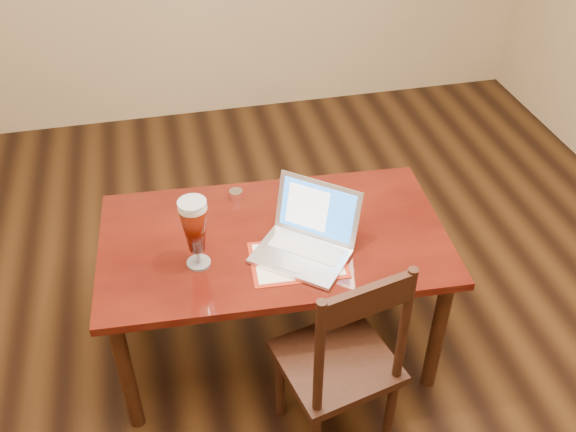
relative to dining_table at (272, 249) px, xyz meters
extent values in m
plane|color=black|center=(0.14, -0.12, -0.62)|extent=(5.00, 5.00, 0.00)
cube|color=#50140A|center=(0.01, 0.01, 0.05)|extent=(1.50, 0.90, 0.04)
cylinder|color=black|center=(-0.66, -0.29, -0.29)|extent=(0.06, 0.06, 0.64)
cylinder|color=black|center=(0.64, -0.37, -0.29)|extent=(0.06, 0.06, 0.64)
cylinder|color=black|center=(-0.62, 0.38, -0.29)|extent=(0.06, 0.06, 0.64)
cylinder|color=black|center=(0.68, 0.30, -0.29)|extent=(0.06, 0.06, 0.64)
cube|color=maroon|center=(0.07, -0.16, 0.07)|extent=(0.40, 0.30, 0.00)
cube|color=white|center=(0.07, -0.16, 0.07)|extent=(0.36, 0.26, 0.00)
cube|color=silver|center=(0.09, -0.15, 0.08)|extent=(0.44, 0.42, 0.02)
cube|color=silver|center=(0.12, -0.11, 0.09)|extent=(0.30, 0.27, 0.00)
cube|color=silver|center=(0.04, -0.21, 0.09)|extent=(0.11, 0.11, 0.00)
cube|color=silver|center=(0.19, -0.03, 0.21)|extent=(0.32, 0.29, 0.24)
cube|color=blue|center=(0.18, -0.04, 0.21)|extent=(0.28, 0.25, 0.20)
cube|color=white|center=(0.15, -0.01, 0.21)|extent=(0.17, 0.15, 0.17)
cylinder|color=silver|center=(-0.32, -0.09, 0.07)|extent=(0.10, 0.10, 0.01)
cylinder|color=silver|center=(-0.32, -0.09, 0.11)|extent=(0.02, 0.02, 0.07)
cylinder|color=silver|center=(-0.32, -0.09, 0.35)|extent=(0.11, 0.11, 0.02)
cylinder|color=silver|center=(-0.32, -0.09, 0.37)|extent=(0.11, 0.11, 0.01)
cylinder|color=white|center=(-0.10, 0.31, 0.08)|extent=(0.06, 0.06, 0.04)
cylinder|color=white|center=(0.14, 0.35, 0.08)|extent=(0.06, 0.06, 0.04)
cube|color=black|center=(0.15, -0.49, -0.19)|extent=(0.50, 0.48, 0.04)
cylinder|color=black|center=(0.35, -0.61, -0.41)|extent=(0.04, 0.04, 0.41)
cylinder|color=black|center=(-0.05, -0.38, -0.41)|extent=(0.04, 0.04, 0.41)
cylinder|color=black|center=(0.28, -0.30, -0.41)|extent=(0.04, 0.04, 0.41)
cylinder|color=black|center=(0.02, -0.69, 0.10)|extent=(0.04, 0.04, 0.54)
cylinder|color=black|center=(0.35, -0.61, 0.10)|extent=(0.04, 0.04, 0.54)
cube|color=black|center=(0.19, -0.65, 0.30)|extent=(0.34, 0.10, 0.12)
camera|label=1|loc=(-0.39, -2.01, 1.80)|focal=40.00mm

